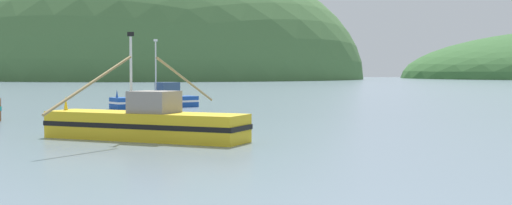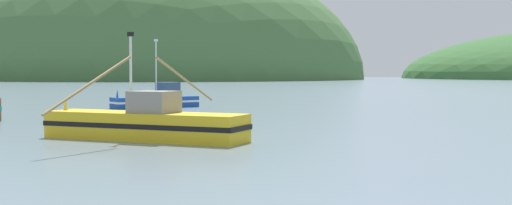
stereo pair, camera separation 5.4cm
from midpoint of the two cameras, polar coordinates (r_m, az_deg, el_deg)
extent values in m
ellipsoid|color=#47703D|center=(245.63, -9.33, 2.03)|extent=(157.64, 126.11, 92.34)
cube|color=gold|center=(30.95, -9.70, -2.04)|extent=(10.02, 5.77, 1.28)
cube|color=black|center=(30.95, -9.71, -1.92)|extent=(10.12, 5.82, 0.23)
cone|color=gold|center=(33.59, -16.24, -0.04)|extent=(0.26, 0.26, 0.70)
cube|color=gray|center=(30.58, -8.87, 0.05)|extent=(2.46, 2.38, 1.00)
cylinder|color=silver|center=(31.25, -10.86, 2.41)|extent=(0.12, 0.12, 3.53)
cube|color=black|center=(31.29, -10.89, 5.86)|extent=(0.35, 0.16, 0.20)
cylinder|color=#997F4C|center=(27.62, -14.22, 1.63)|extent=(2.25, 5.35, 2.37)
cylinder|color=#997F4C|center=(34.22, -6.12, 1.92)|extent=(2.25, 5.35, 2.37)
cube|color=#19479E|center=(57.14, -8.80, 0.02)|extent=(7.25, 6.06, 0.95)
cube|color=white|center=(57.14, -8.80, 0.07)|extent=(7.32, 6.12, 0.17)
cone|color=#19479E|center=(55.67, -12.02, 0.77)|extent=(0.28, 0.28, 0.70)
cube|color=#334C6B|center=(57.64, -7.73, 1.14)|extent=(2.31, 2.33, 1.24)
cylinder|color=silver|center=(57.12, -8.73, 2.87)|extent=(0.12, 0.12, 4.73)
cube|color=white|center=(57.18, -8.75, 5.37)|extent=(0.31, 0.24, 0.20)
camera|label=1|loc=(0.03, -90.04, 0.00)|focal=46.04mm
camera|label=2|loc=(0.03, 89.96, 0.00)|focal=46.04mm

